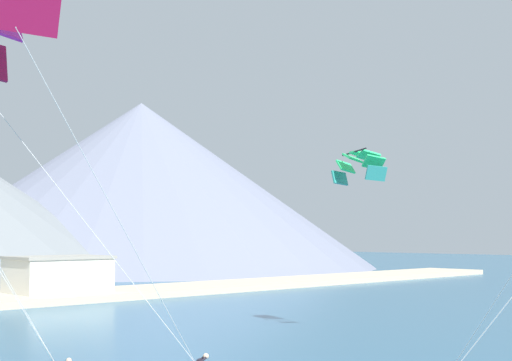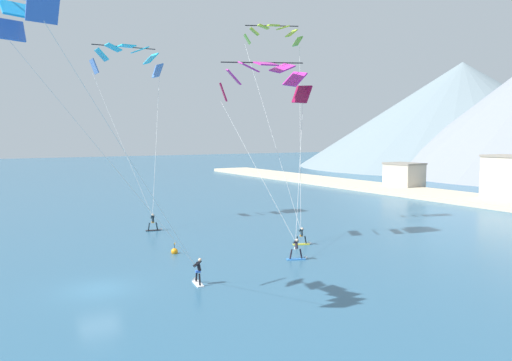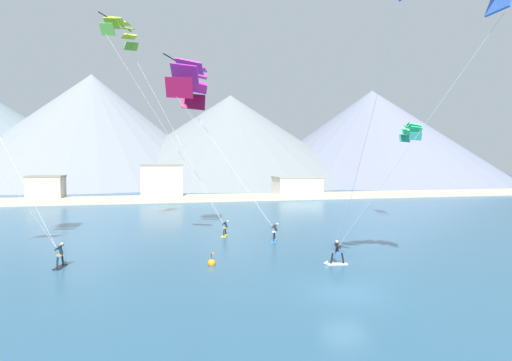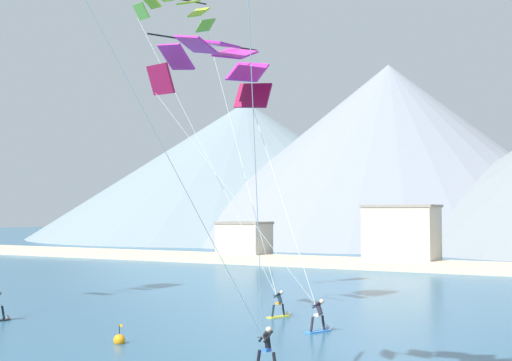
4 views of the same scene
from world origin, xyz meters
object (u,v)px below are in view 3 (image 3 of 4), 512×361
at_px(race_marker_buoy, 212,263).
at_px(parafoil_kite_near_lead, 122,31).
at_px(kitesurfer_near_lead, 226,231).
at_px(parafoil_kite_distant_high_outer, 411,131).
at_px(kitesurfer_mid_center, 62,259).
at_px(kitesurfer_far_left, 334,257).
at_px(kitesurfer_near_trail, 275,235).
at_px(parafoil_kite_near_trail, 190,80).

bearing_deg(race_marker_buoy, parafoil_kite_near_lead, 116.89).
xyz_separation_m(kitesurfer_near_lead, parafoil_kite_distant_high_outer, (22.55, 2.77, 10.54)).
height_order(kitesurfer_mid_center, race_marker_buoy, kitesurfer_mid_center).
bearing_deg(kitesurfer_far_left, parafoil_kite_distant_high_outer, 43.08).
xyz_separation_m(parafoil_kite_near_lead, race_marker_buoy, (7.14, -14.07, -20.07)).
height_order(kitesurfer_far_left, parafoil_kite_distant_high_outer, parafoil_kite_distant_high_outer).
height_order(kitesurfer_near_lead, kitesurfer_far_left, kitesurfer_far_left).
relative_size(kitesurfer_near_lead, parafoil_kite_distant_high_outer, 0.37).
bearing_deg(kitesurfer_near_trail, kitesurfer_near_lead, 139.57).
relative_size(parafoil_kite_near_lead, race_marker_buoy, 19.56).
distance_m(kitesurfer_far_left, parafoil_kite_near_lead, 29.76).
xyz_separation_m(kitesurfer_near_trail, parafoil_kite_distant_high_outer, (18.46, 6.25, 10.46)).
xyz_separation_m(kitesurfer_near_lead, parafoil_kite_near_trail, (-3.48, -1.93, 14.31)).
distance_m(kitesurfer_near_lead, kitesurfer_far_left, 14.11).
bearing_deg(kitesurfer_near_trail, parafoil_kite_near_lead, 154.92).
distance_m(parafoil_kite_near_lead, parafoil_kite_near_trail, 9.73).
relative_size(kitesurfer_near_trail, parafoil_kite_distant_high_outer, 0.38).
bearing_deg(parafoil_kite_near_trail, parafoil_kite_distant_high_outer, 10.21).
xyz_separation_m(kitesurfer_mid_center, parafoil_kite_near_trail, (9.48, 7.18, 14.20)).
height_order(kitesurfer_mid_center, parafoil_kite_near_lead, parafoil_kite_near_lead).
height_order(kitesurfer_far_left, parafoil_kite_near_lead, parafoil_kite_near_lead).
distance_m(kitesurfer_near_lead, parafoil_kite_distant_high_outer, 25.05).
height_order(kitesurfer_near_trail, parafoil_kite_near_trail, parafoil_kite_near_trail).
relative_size(kitesurfer_near_trail, parafoil_kite_near_trail, 0.12).
bearing_deg(kitesurfer_mid_center, kitesurfer_far_left, -11.17).
xyz_separation_m(parafoil_kite_near_trail, race_marker_buoy, (0.78, -9.11, -14.62)).
height_order(parafoil_kite_distant_high_outer, race_marker_buoy, parafoil_kite_distant_high_outer).
bearing_deg(race_marker_buoy, parafoil_kite_near_trail, 94.90).
distance_m(kitesurfer_mid_center, parafoil_kite_distant_high_outer, 38.87).
height_order(kitesurfer_far_left, parafoil_kite_near_trail, parafoil_kite_near_trail).
distance_m(kitesurfer_mid_center, kitesurfer_far_left, 19.21).
bearing_deg(parafoil_kite_distant_high_outer, kitesurfer_mid_center, -161.53).
xyz_separation_m(kitesurfer_near_lead, kitesurfer_far_left, (5.88, -12.82, 0.08)).
bearing_deg(parafoil_kite_near_lead, race_marker_buoy, -63.11).
bearing_deg(parafoil_kite_near_lead, kitesurfer_mid_center, -104.46).
distance_m(kitesurfer_far_left, parafoil_kite_distant_high_outer, 25.10).
bearing_deg(parafoil_kite_distant_high_outer, kitesurfer_near_lead, -173.01).
bearing_deg(parafoil_kite_near_trail, parafoil_kite_near_lead, 142.04).
relative_size(kitesurfer_near_trail, race_marker_buoy, 1.74).
relative_size(parafoil_kite_distant_high_outer, race_marker_buoy, 4.63).
bearing_deg(parafoil_kite_near_trail, race_marker_buoy, -85.10).
bearing_deg(parafoil_kite_near_trail, kitesurfer_near_trail, -11.64).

